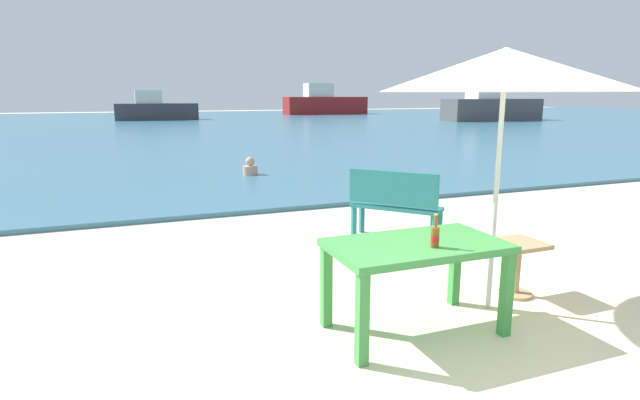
% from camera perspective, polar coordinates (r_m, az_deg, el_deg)
% --- Properties ---
extents(ground_plane, '(120.00, 120.00, 0.00)m').
position_cam_1_polar(ground_plane, '(4.26, 17.62, -15.59)').
color(ground_plane, beige).
extents(sea_water, '(120.00, 50.00, 0.08)m').
position_cam_1_polar(sea_water, '(33.04, -17.18, 7.98)').
color(sea_water, '#386B84').
rests_on(sea_water, ground_plane).
extents(picnic_table_green, '(1.40, 0.80, 0.76)m').
position_cam_1_polar(picnic_table_green, '(4.18, 10.72, -6.12)').
color(picnic_table_green, '#3D8C42').
rests_on(picnic_table_green, ground_plane).
extents(beer_bottle_amber, '(0.07, 0.07, 0.26)m').
position_cam_1_polar(beer_bottle_amber, '(4.02, 12.79, -3.91)').
color(beer_bottle_amber, brown).
rests_on(beer_bottle_amber, picnic_table_green).
extents(patio_umbrella, '(2.10, 2.10, 2.30)m').
position_cam_1_polar(patio_umbrella, '(4.65, 20.04, 13.53)').
color(patio_umbrella, silver).
rests_on(patio_umbrella, ground_plane).
extents(side_table_wood, '(0.44, 0.44, 0.54)m').
position_cam_1_polar(side_table_wood, '(5.27, 21.28, -6.34)').
color(side_table_wood, tan).
rests_on(side_table_wood, ground_plane).
extents(bench_teal_center, '(1.06, 1.14, 0.95)m').
position_cam_1_polar(bench_teal_center, '(6.75, 8.37, -0.13)').
color(bench_teal_center, '#237275').
rests_on(bench_teal_center, ground_plane).
extents(swimmer_person, '(0.34, 0.34, 0.41)m').
position_cam_1_polar(swimmer_person, '(12.00, -7.84, 3.61)').
color(swimmer_person, tan).
rests_on(swimmer_person, sea_water).
extents(boat_cargo_ship, '(7.48, 2.04, 2.72)m').
position_cam_1_polar(boat_cargo_ship, '(39.10, 18.65, 9.89)').
color(boat_cargo_ship, '#4C4C4C').
rests_on(boat_cargo_ship, sea_water).
extents(boat_fishing_trawler, '(5.83, 1.59, 2.12)m').
position_cam_1_polar(boat_fishing_trawler, '(39.80, -17.98, 9.65)').
color(boat_fishing_trawler, '#38383F').
rests_on(boat_fishing_trawler, sea_water).
extents(boat_sailboat, '(7.88, 2.15, 2.87)m').
position_cam_1_polar(boat_sailboat, '(49.14, 0.49, 10.82)').
color(boat_sailboat, maroon).
rests_on(boat_sailboat, sea_water).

